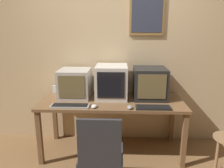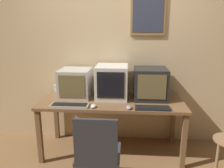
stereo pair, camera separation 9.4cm
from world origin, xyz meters
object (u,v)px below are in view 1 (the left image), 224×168
object	(u,v)px
keyboard_main	(70,106)
mouse_near_keyboard	(94,106)
monitor_center	(112,82)
mouse_far_corner	(130,107)
office_chair	(101,162)
monitor_left	(75,83)
monitor_right	(150,83)
desk_clock	(56,89)
keyboard_side	(153,107)

from	to	relation	value
keyboard_main	mouse_near_keyboard	bearing A→B (deg)	-2.30
monitor_center	mouse_far_corner	bearing A→B (deg)	-61.49
mouse_far_corner	office_chair	distance (m)	0.70
monitor_left	mouse_far_corner	world-z (taller)	monitor_left
monitor_right	desk_clock	size ratio (longest dim) A/B	3.87
monitor_center	desk_clock	bearing A→B (deg)	168.82
keyboard_main	desk_clock	world-z (taller)	desk_clock
monitor_center	monitor_right	size ratio (longest dim) A/B	1.04
monitor_right	mouse_near_keyboard	bearing A→B (deg)	-149.94
keyboard_side	mouse_far_corner	distance (m)	0.27
monitor_left	monitor_right	xyz separation A→B (m)	(0.99, -0.01, 0.01)
monitor_left	mouse_near_keyboard	xyz separation A→B (m)	(0.30, -0.40, -0.17)
desk_clock	monitor_left	bearing A→B (deg)	-26.57
keyboard_main	monitor_left	bearing A→B (deg)	92.15
monitor_center	mouse_far_corner	world-z (taller)	monitor_center
monitor_right	mouse_far_corner	xyz separation A→B (m)	(-0.27, -0.42, -0.18)
mouse_near_keyboard	office_chair	bearing A→B (deg)	-77.11
monitor_left	mouse_near_keyboard	bearing A→B (deg)	-53.33
monitor_left	monitor_center	bearing A→B (deg)	-0.67
keyboard_main	keyboard_side	bearing A→B (deg)	-0.72
mouse_near_keyboard	mouse_far_corner	world-z (taller)	mouse_far_corner
monitor_center	keyboard_side	distance (m)	0.67
keyboard_side	mouse_near_keyboard	world-z (taller)	mouse_near_keyboard
monitor_right	mouse_far_corner	world-z (taller)	monitor_right
desk_clock	office_chair	bearing A→B (deg)	-56.39
mouse_near_keyboard	mouse_far_corner	xyz separation A→B (m)	(0.41, -0.02, 0.00)
desk_clock	office_chair	distance (m)	1.37
monitor_center	monitor_right	world-z (taller)	monitor_center
monitor_left	desk_clock	world-z (taller)	monitor_left
mouse_near_keyboard	desk_clock	distance (m)	0.82
monitor_left	mouse_far_corner	bearing A→B (deg)	-30.63
keyboard_main	mouse_far_corner	size ratio (longest dim) A/B	4.31
keyboard_main	office_chair	distance (m)	0.77
monitor_right	keyboard_side	world-z (taller)	monitor_right
mouse_near_keyboard	office_chair	size ratio (longest dim) A/B	0.12
monitor_left	keyboard_main	world-z (taller)	monitor_left
monitor_left	desk_clock	size ratio (longest dim) A/B	3.82
keyboard_side	desk_clock	world-z (taller)	desk_clock
monitor_right	mouse_far_corner	size ratio (longest dim) A/B	4.14
keyboard_side	office_chair	bearing A→B (deg)	-136.42
monitor_left	monitor_right	distance (m)	0.99
monitor_center	office_chair	bearing A→B (deg)	-94.00
desk_clock	office_chair	xyz separation A→B (m)	(0.72, -1.09, -0.41)
monitor_center	desk_clock	xyz separation A→B (m)	(-0.79, 0.16, -0.16)
monitor_left	monitor_center	distance (m)	0.49
mouse_near_keyboard	desk_clock	world-z (taller)	desk_clock
keyboard_main	mouse_near_keyboard	size ratio (longest dim) A/B	4.23
office_chair	monitor_center	bearing A→B (deg)	86.00
mouse_near_keyboard	keyboard_side	bearing A→B (deg)	-0.06
keyboard_main	mouse_far_corner	world-z (taller)	mouse_far_corner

